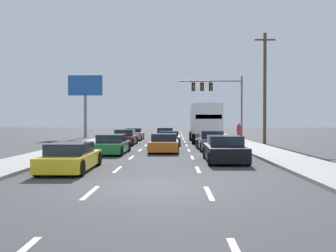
# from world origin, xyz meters

# --- Properties ---
(ground_plane) EXTENTS (140.00, 140.00, 0.00)m
(ground_plane) POSITION_xyz_m (0.00, 25.00, 0.00)
(ground_plane) COLOR #3D3D3F
(sidewalk_right) EXTENTS (2.72, 80.00, 0.14)m
(sidewalk_right) POSITION_xyz_m (6.61, 20.00, 0.07)
(sidewalk_right) COLOR #9E9E99
(sidewalk_right) RESTS_ON ground_plane
(sidewalk_left) EXTENTS (2.72, 80.00, 0.14)m
(sidewalk_left) POSITION_xyz_m (-6.61, 20.00, 0.07)
(sidewalk_left) COLOR #9E9E99
(sidewalk_left) RESTS_ON ground_plane
(lane_markings) EXTENTS (3.54, 62.00, 0.01)m
(lane_markings) POSITION_xyz_m (0.00, 24.00, 0.00)
(lane_markings) COLOR silver
(lane_markings) RESTS_ON ground_plane
(car_tan) EXTENTS (1.96, 4.50, 1.24)m
(car_tan) POSITION_xyz_m (-3.62, 27.52, 0.57)
(car_tan) COLOR tan
(car_tan) RESTS_ON ground_plane
(car_maroon) EXTENTS (1.85, 4.26, 1.30)m
(car_maroon) POSITION_xyz_m (-3.51, 19.61, 0.59)
(car_maroon) COLOR maroon
(car_maroon) RESTS_ON ground_plane
(car_green) EXTENTS (1.91, 4.59, 1.20)m
(car_green) POSITION_xyz_m (-3.21, 11.37, 0.55)
(car_green) COLOR #196B38
(car_green) RESTS_ON ground_plane
(car_yellow) EXTENTS (1.89, 4.50, 1.16)m
(car_yellow) POSITION_xyz_m (-3.57, 3.61, 0.54)
(car_yellow) COLOR yellow
(car_yellow) RESTS_ON ground_plane
(car_red) EXTENTS (1.86, 4.53, 1.32)m
(car_red) POSITION_xyz_m (-0.24, 26.00, 0.61)
(car_red) COLOR red
(car_red) RESTS_ON ground_plane
(car_blue) EXTENTS (1.92, 4.41, 1.17)m
(car_blue) POSITION_xyz_m (0.22, 19.68, 0.54)
(car_blue) COLOR #1E389E
(car_blue) RESTS_ON ground_plane
(car_orange) EXTENTS (1.94, 4.13, 1.21)m
(car_orange) POSITION_xyz_m (0.04, 12.54, 0.55)
(car_orange) COLOR orange
(car_orange) RESTS_ON ground_plane
(box_truck) EXTENTS (2.62, 8.60, 3.54)m
(box_truck) POSITION_xyz_m (3.52, 22.93, 2.02)
(box_truck) COLOR white
(box_truck) RESTS_ON ground_plane
(car_gray) EXTENTS (1.82, 4.24, 1.34)m
(car_gray) POSITION_xyz_m (3.28, 14.33, 0.61)
(car_gray) COLOR slate
(car_gray) RESTS_ON ground_plane
(car_black) EXTENTS (1.99, 4.52, 1.31)m
(car_black) POSITION_xyz_m (3.24, 7.04, 0.60)
(car_black) COLOR black
(car_black) RESTS_ON ground_plane
(traffic_signal_mast) EXTENTS (7.44, 0.69, 7.16)m
(traffic_signal_mast) POSITION_xyz_m (5.15, 31.11, 5.46)
(traffic_signal_mast) COLOR #595B56
(traffic_signal_mast) RESTS_ON ground_plane
(utility_pole_mid) EXTENTS (1.80, 0.28, 9.76)m
(utility_pole_mid) POSITION_xyz_m (8.66, 21.03, 5.02)
(utility_pole_mid) COLOR brown
(utility_pole_mid) RESTS_ON ground_plane
(roadside_billboard) EXTENTS (4.12, 0.36, 7.49)m
(roadside_billboard) POSITION_xyz_m (-10.06, 32.52, 5.36)
(roadside_billboard) COLOR slate
(roadside_billboard) RESTS_ON ground_plane
(pedestrian_near_corner) EXTENTS (0.38, 0.38, 1.74)m
(pedestrian_near_corner) POSITION_xyz_m (6.47, 21.43, 1.01)
(pedestrian_near_corner) COLOR #3F3F42
(pedestrian_near_corner) RESTS_ON sidewalk_right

